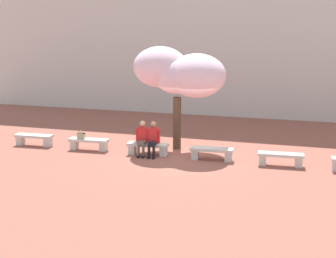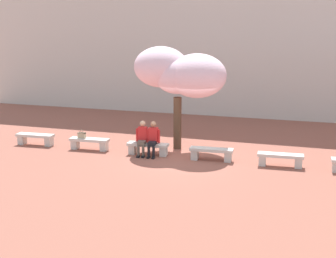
# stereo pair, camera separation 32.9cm
# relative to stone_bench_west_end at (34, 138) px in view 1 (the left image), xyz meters

# --- Properties ---
(ground_plane) EXTENTS (100.00, 100.00, 0.00)m
(ground_plane) POSITION_rel_stone_bench_west_end_xyz_m (6.06, 0.00, -0.29)
(ground_plane) COLOR #8E5142
(building_facade) EXTENTS (28.00, 4.00, 9.13)m
(building_facade) POSITION_rel_stone_bench_west_end_xyz_m (6.06, 10.14, 4.27)
(building_facade) COLOR beige
(building_facade) RESTS_ON ground
(stone_bench_west_end) EXTENTS (1.57, 0.51, 0.45)m
(stone_bench_west_end) POSITION_rel_stone_bench_west_end_xyz_m (0.00, 0.00, 0.00)
(stone_bench_west_end) COLOR beige
(stone_bench_west_end) RESTS_ON ground
(stone_bench_near_west) EXTENTS (1.57, 0.51, 0.45)m
(stone_bench_near_west) POSITION_rel_stone_bench_west_end_xyz_m (2.43, 0.00, 0.00)
(stone_bench_near_west) COLOR beige
(stone_bench_near_west) RESTS_ON ground
(stone_bench_center) EXTENTS (1.57, 0.51, 0.45)m
(stone_bench_center) POSITION_rel_stone_bench_west_end_xyz_m (4.85, 0.00, 0.00)
(stone_bench_center) COLOR beige
(stone_bench_center) RESTS_ON ground
(stone_bench_near_east) EXTENTS (1.57, 0.51, 0.45)m
(stone_bench_near_east) POSITION_rel_stone_bench_west_end_xyz_m (7.28, 0.00, 0.00)
(stone_bench_near_east) COLOR beige
(stone_bench_near_east) RESTS_ON ground
(stone_bench_east_end) EXTENTS (1.57, 0.51, 0.45)m
(stone_bench_east_end) POSITION_rel_stone_bench_west_end_xyz_m (9.70, 0.00, 0.00)
(stone_bench_east_end) COLOR beige
(stone_bench_east_end) RESTS_ON ground
(person_seated_left) EXTENTS (0.50, 0.72, 1.29)m
(person_seated_left) POSITION_rel_stone_bench_west_end_xyz_m (4.65, -0.05, 0.40)
(person_seated_left) COLOR black
(person_seated_left) RESTS_ON ground
(person_seated_right) EXTENTS (0.51, 0.71, 1.29)m
(person_seated_right) POSITION_rel_stone_bench_west_end_xyz_m (5.07, -0.05, 0.40)
(person_seated_right) COLOR black
(person_seated_right) RESTS_ON ground
(handbag) EXTENTS (0.30, 0.15, 0.34)m
(handbag) POSITION_rel_stone_bench_west_end_xyz_m (2.12, -0.03, 0.28)
(handbag) COLOR tan
(handbag) RESTS_ON stone_bench_near_west
(cherry_tree_main) EXTENTS (3.64, 2.23, 3.97)m
(cherry_tree_main) POSITION_rel_stone_bench_west_end_xyz_m (5.71, 1.33, 2.66)
(cherry_tree_main) COLOR #473323
(cherry_tree_main) RESTS_ON ground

